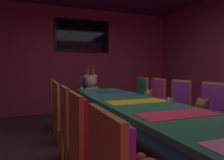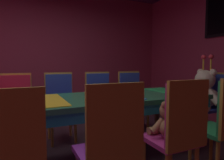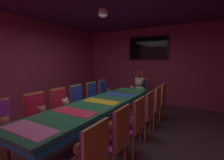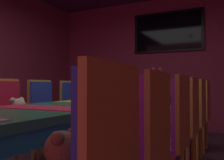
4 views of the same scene
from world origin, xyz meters
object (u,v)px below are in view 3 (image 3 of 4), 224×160
Objects in this scene: chair_left_4 at (93,96)px; chair_right_5 at (160,98)px; teddy_left_5 at (109,93)px; teddy_left_1 at (42,115)px; chair_left_2 at (61,106)px; teddy_right_2 at (127,119)px; chair_right_2 at (135,121)px; teddy_right_0 at (80,156)px; throne_chair at (141,90)px; teddy_left_2 at (66,107)px; teddy_right_3 at (139,111)px; chair_right_1 at (117,135)px; wall_tv at (148,48)px; king_teddy_bear at (139,87)px; teddy_right_1 at (108,133)px; chair_left_3 at (78,100)px; chair_right_0 at (90,159)px; chair_right_4 at (155,103)px; chair_left_0 at (0,125)px; pendant_light at (103,13)px; chair_left_5 at (105,92)px; banquet_table at (101,105)px; chair_left_1 at (37,113)px; teddy_left_0 at (5,127)px; teddy_right_4 at (148,102)px; chair_right_3 at (146,111)px.

chair_left_4 and chair_right_5 have the same top height.
teddy_left_1 is at bearing -90.05° from teddy_left_5.
teddy_right_2 is (1.61, -0.02, 0.00)m from chair_left_2.
chair_left_4 is 1.00× the size of chair_right_2.
teddy_right_0 is 3.99m from throne_chair.
teddy_left_2 reaches higher than teddy_right_3.
teddy_right_2 is at bearing -37.33° from chair_left_4.
chair_right_1 is 4.36m from wall_tv.
throne_chair is 0.20m from king_teddy_bear.
chair_right_1 is 0.15m from teddy_right_1.
chair_left_4 and chair_right_1 have the same top height.
chair_left_3 is 1.00× the size of chair_right_0.
chair_left_3 is at bearing 91.64° from chair_left_2.
chair_right_4 reaches higher than teddy_left_5.
chair_left_0 is 2.69m from pendant_light.
teddy_right_3 is at bearing -90.51° from teddy_right_1.
chair_left_3 is at bearing 20.54° from chair_right_4.
teddy_right_2 is at bearing -51.17° from teddy_left_5.
chair_right_2 is at bearing 90.68° from chair_right_4.
teddy_left_1 is at bearing -90.45° from teddy_left_2.
throne_chair is at bearing -59.33° from chair_right_4.
chair_right_4 is 0.67× the size of wall_tv.
chair_left_5 is 3.54× the size of teddy_left_5.
banquet_table is at bearing -20.29° from chair_right_2.
banquet_table is 3.79× the size of chair_left_5.
chair_left_1 reaches higher than teddy_left_1.
teddy_right_3 is (1.46, 1.19, -0.02)m from teddy_left_1.
teddy_right_3 is 0.28× the size of chair_right_4.
teddy_left_5 is (0.16, 1.21, -0.03)m from chair_left_3.
teddy_right_0 is (1.47, 0.01, -0.01)m from teddy_left_0.
king_teddy_bear reaches higher than teddy_right_4.
teddy_left_0 is 4.91m from wall_tv.
banquet_table is at bearing 52.25° from teddy_right_4.
teddy_right_4 is (-0.01, 1.27, -0.00)m from teddy_right_2.
chair_left_3 is at bearing 1.05° from chair_right_3.
wall_tv reaches higher than chair_left_2.
chair_left_5 is 3.58× the size of teddy_right_3.
chair_left_4 is 2.90m from teddy_right_0.
banquet_table is 12.51× the size of teddy_right_0.
chair_right_2 is 3.58× the size of teddy_right_3.
chair_right_3 is 3.27m from wall_tv.
chair_right_4 is at bearing 37.99° from teddy_left_2.
chair_left_3 is 1.87m from chair_right_2.
wall_tv is at bearing 65.92° from teddy_left_5.
chair_right_5 is (1.75, 1.25, 0.00)m from chair_left_3.
chair_left_2 is 1.00× the size of chair_left_5.
chair_right_4 is at bearing -89.79° from chair_right_0.
chair_left_0 is at bearing -100.66° from wall_tv.
chair_right_4 is (0.13, 2.45, 0.02)m from teddy_right_0.
chair_left_4 is at bearing -29.91° from throne_chair.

